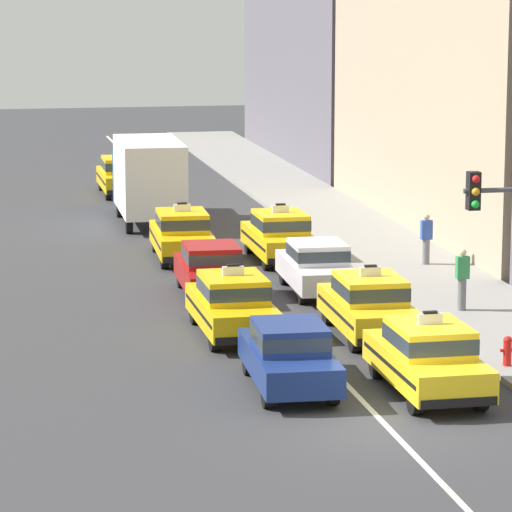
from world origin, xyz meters
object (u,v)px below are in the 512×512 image
object	(u,v)px
sedan_left_nearest	(289,354)
taxi_left_fourth	(182,234)
taxi_right_nearest	(428,357)
sedan_right_third	(317,266)
pedestrian_mid_block	(462,279)
taxi_left_sixth	(122,175)
fire_hydrant	(507,350)
taxi_right_second	(369,304)
taxi_left_second	(232,304)
sedan_left_third	(211,269)
box_truck_left_fifth	(147,177)
taxi_right_fourth	(280,235)
pedestrian_near_crosswalk	(426,239)

from	to	relation	value
sedan_left_nearest	taxi_left_fourth	size ratio (longest dim) A/B	0.94
taxi_right_nearest	sedan_right_third	xyz separation A→B (m)	(0.13, 11.21, -0.03)
taxi_left_fourth	pedestrian_mid_block	xyz separation A→B (m)	(6.46, -9.84, 0.16)
taxi_left_sixth	fire_hydrant	bearing A→B (deg)	-79.45
taxi_right_second	fire_hydrant	distance (m)	4.68
taxi_left_second	taxi_right_second	size ratio (longest dim) A/B	0.99
sedan_left_third	box_truck_left_fifth	world-z (taller)	box_truck_left_fifth
taxi_left_second	sedan_left_third	xyz separation A→B (m)	(0.28, 5.02, -0.03)
sedan_right_third	fire_hydrant	distance (m)	9.99
taxi_right_second	taxi_left_sixth	bearing A→B (deg)	97.36
taxi_left_second	sedan_right_third	bearing A→B (deg)	54.47
taxi_left_sixth	sedan_right_third	xyz separation A→B (m)	(3.51, -21.78, -0.03)
pedestrian_mid_block	sedan_right_third	bearing A→B (deg)	131.94
sedan_right_third	sedan_left_nearest	bearing A→B (deg)	-106.98
taxi_right_nearest	sedan_left_nearest	bearing A→B (deg)	161.79
taxi_left_sixth	taxi_right_second	bearing A→B (deg)	-82.64
taxi_right_second	pedestrian_mid_block	bearing A→B (deg)	31.49
taxi_left_fourth	taxi_right_fourth	bearing A→B (deg)	-15.35
sedan_right_third	taxi_left_second	bearing A→B (deg)	-125.53
taxi_left_sixth	pedestrian_near_crosswalk	world-z (taller)	taxi_left_sixth
taxi_right_fourth	fire_hydrant	world-z (taller)	taxi_right_fourth
sedan_left_nearest	sedan_right_third	xyz separation A→B (m)	(3.12, 10.23, 0.00)
taxi_right_second	pedestrian_near_crosswalk	size ratio (longest dim) A/B	2.78
pedestrian_mid_block	taxi_left_sixth	bearing A→B (deg)	104.95
box_truck_left_fifth	fire_hydrant	distance (m)	24.50
sedan_left_third	taxi_left_fourth	bearing A→B (deg)	89.79
sedan_left_nearest	box_truck_left_fifth	size ratio (longest dim) A/B	0.62
pedestrian_mid_block	taxi_right_fourth	bearing A→B (deg)	110.15
taxi_left_fourth	sedan_right_third	bearing A→B (deg)	-62.85
taxi_left_second	taxi_left_fourth	distance (m)	11.04
taxi_left_fourth	fire_hydrant	bearing A→B (deg)	-70.80
taxi_right_nearest	sedan_right_third	distance (m)	11.21
sedan_left_third	pedestrian_mid_block	world-z (taller)	pedestrian_mid_block
sedan_left_nearest	fire_hydrant	distance (m)	5.52
sedan_left_nearest	fire_hydrant	bearing A→B (deg)	5.49
sedan_right_third	fire_hydrant	bearing A→B (deg)	-76.32
pedestrian_near_crosswalk	fire_hydrant	xyz separation A→B (m)	(-2.03, -12.78, -0.44)
taxi_right_second	taxi_right_fourth	xyz separation A→B (m)	(-0.04, 10.96, 0.00)
taxi_right_fourth	box_truck_left_fifth	bearing A→B (deg)	110.75
taxi_right_nearest	pedestrian_mid_block	size ratio (longest dim) A/B	2.61
taxi_left_second	sedan_left_third	world-z (taller)	taxi_left_second
taxi_left_fourth	sedan_right_third	xyz separation A→B (m)	(3.17, -6.18, -0.03)
taxi_left_fourth	box_truck_left_fifth	bearing A→B (deg)	91.18
pedestrian_mid_block	taxi_left_fourth	bearing A→B (deg)	123.28
taxi_left_fourth	taxi_right_second	size ratio (longest dim) A/B	1.01
sedan_left_nearest	pedestrian_mid_block	world-z (taller)	pedestrian_mid_block
box_truck_left_fifth	pedestrian_near_crosswalk	xyz separation A→B (m)	(7.72, -11.02, -0.79)
taxi_right_second	pedestrian_mid_block	xyz separation A→B (m)	(3.25, 1.99, 0.16)
sedan_left_third	taxi_right_second	bearing A→B (deg)	-60.99
taxi_left_sixth	fire_hydrant	world-z (taller)	taxi_left_sixth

